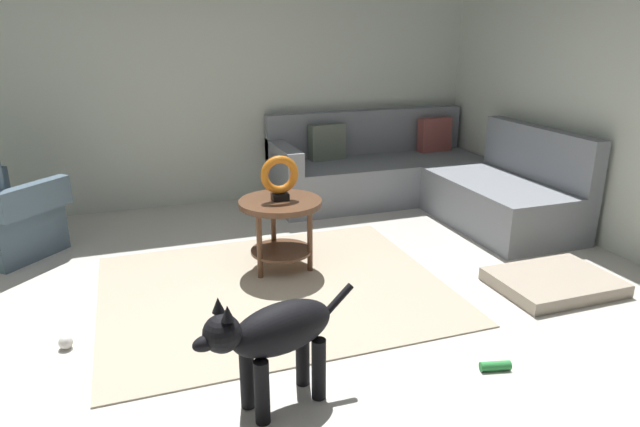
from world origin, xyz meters
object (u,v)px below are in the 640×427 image
(dog_bed_mat, at_px, (554,282))
(dog_toy_ball, at_px, (66,342))
(torus_sculpture, at_px, (280,177))
(dog_toy_rope, at_px, (495,366))
(armchair, at_px, (1,217))
(dog, at_px, (274,336))
(side_table, at_px, (281,216))
(sectional_couch, at_px, (419,179))

(dog_bed_mat, bearing_deg, dog_toy_ball, 174.83)
(torus_sculpture, relative_size, dog_toy_rope, 2.00)
(armchair, bearing_deg, dog, -14.96)
(dog, bearing_deg, side_table, -32.45)
(sectional_couch, relative_size, dog_toy_ball, 28.92)
(torus_sculpture, bearing_deg, sectional_couch, 30.87)
(side_table, height_order, dog_bed_mat, side_table)
(dog_bed_mat, xyz_separation_m, dog, (-2.14, -0.59, 0.33))
(torus_sculpture, distance_m, dog, 1.62)
(armchair, distance_m, dog_toy_rope, 3.74)
(dog_bed_mat, distance_m, dog_toy_ball, 3.14)
(sectional_couch, bearing_deg, dog_toy_ball, -152.09)
(torus_sculpture, height_order, dog_toy_rope, torus_sculpture)
(side_table, xyz_separation_m, dog_toy_ball, (-1.44, -0.65, -0.38))
(sectional_couch, height_order, armchair, same)
(dog, bearing_deg, armchair, 15.77)
(dog_toy_ball, bearing_deg, sectional_couch, 27.91)
(armchair, height_order, dog_toy_rope, armchair)
(sectional_couch, distance_m, side_table, 1.98)
(armchair, distance_m, torus_sculpture, 2.23)
(side_table, height_order, dog_toy_rope, side_table)
(armchair, bearing_deg, dog_toy_ball, -28.06)
(torus_sculpture, xyz_separation_m, dog_toy_rope, (0.71, -1.62, -0.69))
(dog, xyz_separation_m, dog_toy_ball, (-0.99, 0.87, -0.34))
(sectional_couch, height_order, dog_toy_ball, sectional_couch)
(side_table, relative_size, dog_toy_rope, 3.69)
(sectional_couch, xyz_separation_m, dog_toy_rope, (-0.98, -2.63, -0.26))
(sectional_couch, distance_m, dog_toy_rope, 2.82)
(armchair, distance_m, side_table, 2.20)
(armchair, xyz_separation_m, dog_bed_mat, (3.67, -1.88, -0.28))
(side_table, height_order, dog, dog)
(dog, bearing_deg, torus_sculpture, -32.45)
(sectional_couch, height_order, dog, sectional_couch)
(dog_toy_ball, bearing_deg, torus_sculpture, 24.19)
(sectional_couch, xyz_separation_m, dog, (-2.14, -2.53, 0.09))
(dog_toy_rope, bearing_deg, side_table, 113.79)
(side_table, relative_size, dog_toy_ball, 7.71)
(armchair, relative_size, dog_toy_rope, 6.11)
(armchair, xyz_separation_m, torus_sculpture, (1.98, -0.96, 0.39))
(armchair, bearing_deg, sectional_couch, 44.25)
(side_table, height_order, torus_sculpture, torus_sculpture)
(dog, bearing_deg, dog_toy_ball, 32.68)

